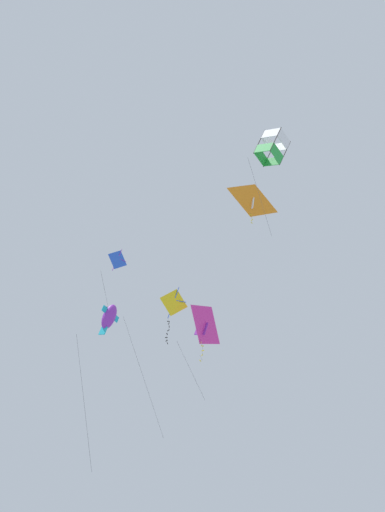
# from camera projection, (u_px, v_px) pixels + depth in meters

# --- Properties ---
(kite_diamond_near_right) EXTENTS (3.16, 4.14, 9.03)m
(kite_diamond_near_right) POSITION_uv_depth(u_px,v_px,m) (173.00, 304.00, 41.80)
(kite_diamond_near_right) COLOR yellow
(kite_delta_far_centre) EXTENTS (2.44, 3.38, 5.71)m
(kite_delta_far_centre) POSITION_uv_depth(u_px,v_px,m) (205.00, 326.00, 42.58)
(kite_delta_far_centre) COLOR #DB2D93
(kite_diamond_highest) EXTENTS (1.20, 1.42, 4.53)m
(kite_diamond_highest) POSITION_uv_depth(u_px,v_px,m) (117.00, 260.00, 39.65)
(kite_diamond_highest) COLOR blue
(kite_fish_near_left) EXTENTS (2.16, 2.02, 9.19)m
(kite_fish_near_left) POSITION_uv_depth(u_px,v_px,m) (109.00, 317.00, 35.54)
(kite_fish_near_left) COLOR purple
(kite_delta_mid_left) EXTENTS (1.71, 3.26, 3.09)m
(kite_delta_mid_left) POSITION_uv_depth(u_px,v_px,m) (252.00, 201.00, 46.19)
(kite_delta_mid_left) COLOR orange
(kite_box_upper_right) EXTENTS (2.62, 1.82, 8.36)m
(kite_box_upper_right) POSITION_uv_depth(u_px,v_px,m) (272.00, 147.00, 42.83)
(kite_box_upper_right) COLOR white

